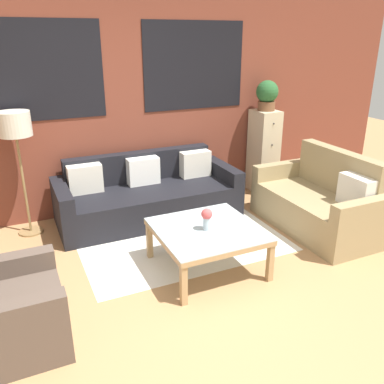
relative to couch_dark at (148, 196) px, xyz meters
name	(u,v)px	position (x,y,z in m)	size (l,w,h in m)	color
ground_plane	(212,304)	(-0.10, -1.95, -0.28)	(16.00, 16.00, 0.00)	#AD7F51
wall_back_brick	(124,101)	(-0.10, 0.49, 1.13)	(8.40, 0.09, 2.80)	brown
rug	(182,241)	(0.12, -0.78, -0.28)	(2.23, 1.49, 0.00)	silver
couch_dark	(148,196)	(0.00, 0.00, 0.00)	(2.23, 0.88, 0.78)	black
settee_vintage	(320,204)	(1.75, -1.15, 0.03)	(0.80, 1.55, 0.92)	#99845B
armchair_corner	(1,314)	(-1.72, -1.75, -0.01)	(0.80, 0.80, 0.84)	brown
coffee_table	(207,234)	(0.12, -1.41, 0.09)	(0.96, 0.96, 0.44)	silver
floor_lamp	(15,131)	(-1.41, 0.16, 0.93)	(0.35, 0.35, 1.42)	olive
drawer_cabinet	(263,152)	(1.85, 0.21, 0.31)	(0.32, 0.41, 1.19)	#C6B793
potted_plant	(267,95)	(1.85, 0.21, 1.13)	(0.31, 0.31, 0.41)	brown
flower_vase	(207,217)	(0.10, -1.43, 0.28)	(0.11, 0.11, 0.22)	#ADBCC6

